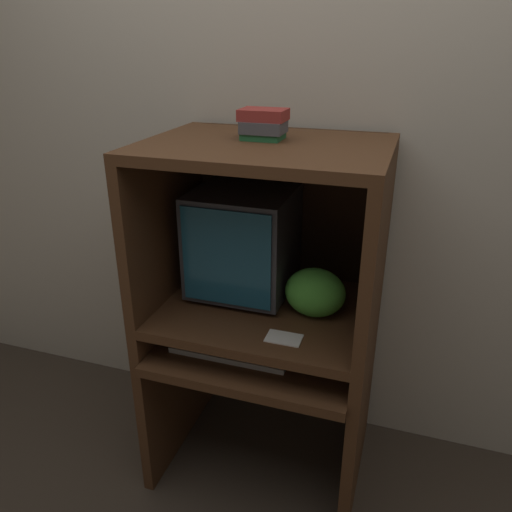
% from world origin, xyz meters
% --- Properties ---
extents(wall_back, '(6.00, 0.06, 2.60)m').
position_xyz_m(wall_back, '(0.00, 0.69, 1.30)').
color(wall_back, beige).
rests_on(wall_back, ground_plane).
extents(desk_base, '(0.82, 0.66, 0.62)m').
position_xyz_m(desk_base, '(0.00, 0.28, 0.39)').
color(desk_base, '#4C2D19').
rests_on(desk_base, ground_plane).
extents(desk_monitor_shelf, '(0.82, 0.63, 0.13)m').
position_xyz_m(desk_monitor_shelf, '(0.00, 0.31, 0.72)').
color(desk_monitor_shelf, '#4C2D19').
rests_on(desk_monitor_shelf, desk_base).
extents(hutch_upper, '(0.82, 0.63, 0.61)m').
position_xyz_m(hutch_upper, '(0.00, 0.34, 1.15)').
color(hutch_upper, '#4C2D19').
rests_on(hutch_upper, desk_monitor_shelf).
extents(crt_monitor, '(0.37, 0.37, 0.41)m').
position_xyz_m(crt_monitor, '(-0.11, 0.40, 0.97)').
color(crt_monitor, '#333338').
rests_on(crt_monitor, desk_monitor_shelf).
extents(keyboard, '(0.44, 0.16, 0.03)m').
position_xyz_m(keyboard, '(-0.08, 0.18, 0.63)').
color(keyboard, beige).
rests_on(keyboard, desk_base).
extents(mouse, '(0.06, 0.04, 0.03)m').
position_xyz_m(mouse, '(0.19, 0.19, 0.63)').
color(mouse, black).
rests_on(mouse, desk_base).
extents(snack_bag, '(0.22, 0.16, 0.18)m').
position_xyz_m(snack_bag, '(0.19, 0.31, 0.84)').
color(snack_bag, green).
rests_on(snack_bag, desk_monitor_shelf).
extents(book_stack, '(0.15, 0.12, 0.10)m').
position_xyz_m(book_stack, '(-0.02, 0.36, 1.41)').
color(book_stack, '#236638').
rests_on(book_stack, hutch_upper).
extents(paper_card, '(0.12, 0.08, 0.00)m').
position_xyz_m(paper_card, '(0.13, 0.12, 0.76)').
color(paper_card, white).
rests_on(paper_card, desk_monitor_shelf).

